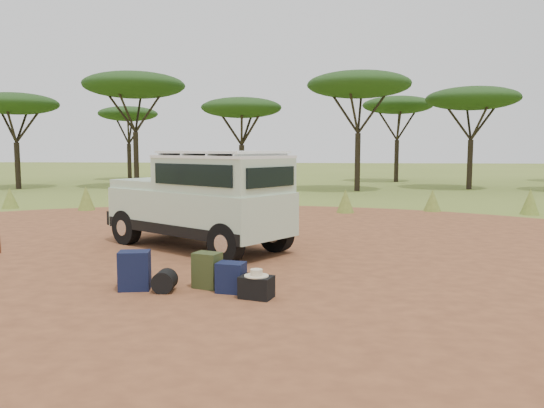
# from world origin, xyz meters

# --- Properties ---
(ground) EXTENTS (140.00, 140.00, 0.00)m
(ground) POSITION_xyz_m (0.00, 0.00, 0.00)
(ground) COLOR olive
(ground) RESTS_ON ground
(dirt_clearing) EXTENTS (23.00, 23.00, 0.01)m
(dirt_clearing) POSITION_xyz_m (0.00, 0.00, 0.00)
(dirt_clearing) COLOR #9B5832
(dirt_clearing) RESTS_ON ground
(grass_fringe) EXTENTS (36.60, 1.60, 0.90)m
(grass_fringe) POSITION_xyz_m (0.12, 8.67, 0.40)
(grass_fringe) COLOR olive
(grass_fringe) RESTS_ON ground
(acacia_treeline) EXTENTS (46.70, 13.20, 6.26)m
(acacia_treeline) POSITION_xyz_m (0.75, 19.81, 4.87)
(acacia_treeline) COLOR black
(acacia_treeline) RESTS_ON ground
(safari_vehicle) EXTENTS (4.50, 3.82, 2.11)m
(safari_vehicle) POSITION_xyz_m (-0.33, 1.66, 1.02)
(safari_vehicle) COLOR beige
(safari_vehicle) RESTS_ON ground
(backpack_black) EXTENTS (0.44, 0.38, 0.51)m
(backpack_black) POSITION_xyz_m (-0.75, -1.47, 0.26)
(backpack_black) COLOR black
(backpack_black) RESTS_ON ground
(backpack_navy) EXTENTS (0.51, 0.41, 0.60)m
(backpack_navy) POSITION_xyz_m (-0.63, -1.74, 0.30)
(backpack_navy) COLOR #121C39
(backpack_navy) RESTS_ON ground
(backpack_olive) EXTENTS (0.48, 0.41, 0.56)m
(backpack_olive) POSITION_xyz_m (0.45, -1.53, 0.28)
(backpack_olive) COLOR #3A4821
(backpack_olive) RESTS_ON ground
(duffel_navy) EXTENTS (0.46, 0.37, 0.46)m
(duffel_navy) POSITION_xyz_m (0.86, -1.75, 0.23)
(duffel_navy) COLOR #121C39
(duffel_navy) RESTS_ON ground
(hard_case) EXTENTS (0.53, 0.44, 0.33)m
(hard_case) POSITION_xyz_m (1.28, -2.02, 0.16)
(hard_case) COLOR black
(hard_case) RESTS_ON ground
(stuff_sack) EXTENTS (0.34, 0.34, 0.33)m
(stuff_sack) POSITION_xyz_m (-0.14, -1.82, 0.17)
(stuff_sack) COLOR black
(stuff_sack) RESTS_ON ground
(safari_hat) EXTENTS (0.35, 0.35, 0.10)m
(safari_hat) POSITION_xyz_m (1.28, -2.02, 0.36)
(safari_hat) COLOR beige
(safari_hat) RESTS_ON hard_case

